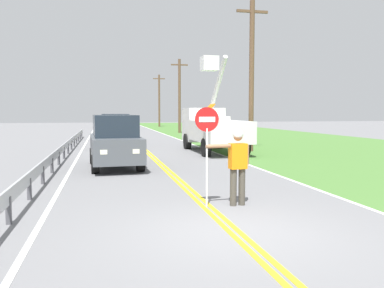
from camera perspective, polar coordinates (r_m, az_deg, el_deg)
name	(u,v)px	position (r m, az deg, el deg)	size (l,w,h in m)	color
ground_plane	(234,232)	(7.65, 6.04, -12.33)	(160.00, 160.00, 0.00)	slate
grass_verge_right	(299,142)	(30.41, 14.90, 0.23)	(16.00, 110.00, 0.01)	#477533
centerline_yellow_left	(138,145)	(27.12, -7.63, -0.16)	(0.11, 110.00, 0.01)	yellow
centerline_yellow_right	(141,145)	(27.14, -7.25, -0.16)	(0.11, 110.00, 0.01)	yellow
edge_line_right	(192,144)	(27.67, 0.01, -0.03)	(0.12, 110.00, 0.01)	silver
edge_line_left	(84,146)	(27.06, -15.05, -0.29)	(0.12, 110.00, 0.01)	silver
flagger_worker	(237,162)	(9.56, 6.46, -2.52)	(1.08, 0.28, 1.83)	#474238
stop_sign_paddle	(207,134)	(9.21, 2.12, 1.38)	(0.56, 0.04, 2.33)	silver
utility_bucket_truck	(212,126)	(22.65, 2.82, 2.51)	(2.67, 6.84, 5.37)	silver
oncoming_suv_nearest	(115,141)	(16.34, -10.89, 0.41)	(2.09, 4.68, 2.10)	#4C5156
oncoming_suv_second	(115,130)	(25.98, -10.88, 1.92)	(1.98, 4.64, 2.10)	silver
utility_pole_near	(252,74)	(23.02, 8.45, 9.85)	(1.80, 0.28, 8.36)	brown
utility_pole_mid	(179,94)	(43.00, -1.79, 7.03)	(1.80, 0.28, 7.79)	brown
utility_pole_far	(159,100)	(60.99, -4.68, 6.30)	(1.80, 0.28, 7.80)	brown
guardrail_left_shoulder	(66,146)	(21.13, -17.44, -0.26)	(0.10, 32.00, 0.71)	#9EA0A3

